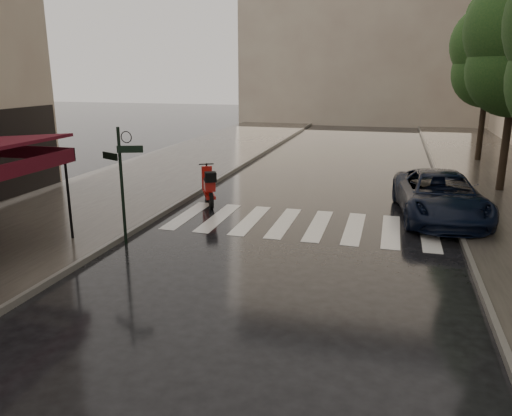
% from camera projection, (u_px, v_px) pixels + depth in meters
% --- Properties ---
extents(ground, '(120.00, 120.00, 0.00)m').
position_uv_depth(ground, '(105.00, 296.00, 10.18)').
color(ground, black).
rests_on(ground, ground).
extents(sidewalk_near, '(6.00, 60.00, 0.12)m').
position_uv_depth(sidewalk_near, '(162.00, 172.00, 22.48)').
color(sidewalk_near, '#38332D').
rests_on(sidewalk_near, ground).
extents(curb_near, '(0.12, 60.00, 0.16)m').
position_uv_depth(curb_near, '(226.00, 176.00, 21.70)').
color(curb_near, '#595651').
rests_on(curb_near, ground).
extents(curb_far, '(0.12, 60.00, 0.16)m').
position_uv_depth(curb_far, '(442.00, 188.00, 19.43)').
color(curb_far, '#595651').
rests_on(curb_far, ground).
extents(crosswalk, '(7.85, 3.20, 0.01)m').
position_uv_depth(crosswalk, '(301.00, 224.00, 15.00)').
color(crosswalk, silver).
rests_on(crosswalk, ground).
extents(signpost, '(1.17, 0.29, 3.10)m').
position_uv_depth(signpost, '(122.00, 177.00, 12.80)').
color(signpost, black).
rests_on(signpost, ground).
extents(backdrop_building, '(22.00, 6.00, 20.00)m').
position_uv_depth(backdrop_building, '(372.00, 4.00, 42.14)').
color(backdrop_building, tan).
rests_on(backdrop_building, ground).
extents(tree_far, '(3.80, 3.80, 8.16)m').
position_uv_depth(tree_far, '(490.00, 50.00, 23.95)').
color(tree_far, black).
rests_on(tree_far, sidewalk_far).
extents(scooter, '(1.08, 1.81, 1.30)m').
position_uv_depth(scooter, '(209.00, 187.00, 17.14)').
color(scooter, black).
rests_on(scooter, ground).
extents(parked_car, '(2.96, 5.42, 1.44)m').
position_uv_depth(parked_car, '(440.00, 196.00, 15.44)').
color(parked_car, black).
rests_on(parked_car, ground).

